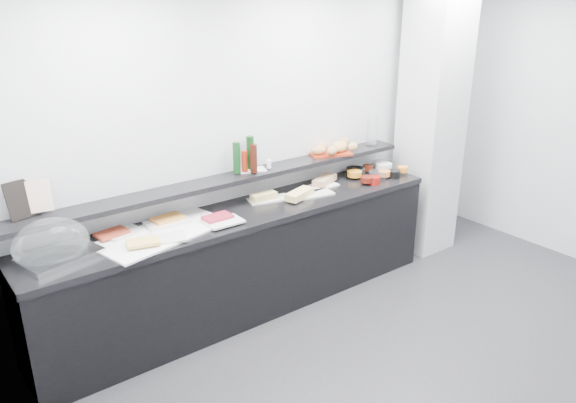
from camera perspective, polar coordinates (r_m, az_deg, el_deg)
ground at (r=4.37m, az=17.14°, el=-16.59°), size 5.00×5.00×0.00m
back_wall at (r=5.05m, az=0.29°, el=6.60°), size 5.00×0.02×2.70m
column at (r=5.84m, az=14.34°, el=7.91°), size 0.50×0.50×2.70m
buffet_cabinet at (r=4.77m, az=-4.24°, el=-6.27°), size 3.60×0.60×0.85m
counter_top at (r=4.58m, az=-4.39°, el=-1.25°), size 3.62×0.62×0.05m
wall_shelf at (r=4.63m, az=-5.66°, el=2.33°), size 3.60×0.25×0.04m
cloche_base at (r=4.05m, az=-22.14°, el=-5.19°), size 0.56×0.44×0.04m
cloche_dome at (r=4.01m, az=-22.94°, el=-3.94°), size 0.52×0.36×0.34m
linen_runner at (r=4.23m, az=-12.57°, el=-3.15°), size 1.06×0.67×0.01m
platter_meat_a at (r=4.27m, az=-16.32°, el=-3.07°), size 0.30×0.24×0.01m
food_meat_a at (r=4.24m, az=-17.47°, el=-3.08°), size 0.24×0.17×0.02m
platter_salmon at (r=4.37m, az=-12.11°, el=-2.09°), size 0.34×0.24×0.01m
food_salmon at (r=4.40m, az=-12.11°, el=-1.67°), size 0.24×0.16×0.02m
platter_cheese at (r=4.10m, az=-12.21°, el=-3.67°), size 0.31×0.25×0.01m
food_cheese at (r=4.04m, az=-14.51°, el=-4.01°), size 0.25×0.20×0.02m
platter_meat_b at (r=4.31m, az=-6.51°, el=-2.06°), size 0.28×0.19×0.01m
food_meat_b at (r=4.36m, az=-7.16°, el=-1.58°), size 0.22×0.14×0.02m
sandwich_plate_left at (r=4.79m, az=-1.94°, el=0.22°), size 0.38×0.24×0.01m
sandwich_food_left at (r=4.75m, az=-2.49°, el=0.51°), size 0.23×0.10×0.06m
tongs_left at (r=4.76m, az=-2.29°, el=0.27°), size 0.16×0.03×0.01m
sandwich_plate_mid at (r=4.90m, az=2.39°, el=0.72°), size 0.41×0.23×0.01m
sandwich_food_mid at (r=4.80m, az=1.18°, el=0.75°), size 0.32×0.20×0.06m
tongs_mid at (r=4.77m, az=0.90°, el=0.30°), size 0.15×0.06×0.01m
sandwich_plate_right at (r=5.09m, az=3.07°, el=1.47°), size 0.40×0.19×0.01m
sandwich_food_right at (r=5.16m, az=3.74°, el=2.20°), size 0.31×0.22×0.06m
tongs_right at (r=5.14m, az=4.14°, el=1.81°), size 0.16×0.03×0.01m
bowl_glass_fruit at (r=5.47m, az=6.91°, el=3.04°), size 0.20×0.20×0.07m
fill_glass_fruit at (r=5.36m, az=6.76°, el=2.83°), size 0.15×0.15×0.05m
bowl_black_jam at (r=5.48m, az=6.76°, el=3.08°), size 0.20×0.20×0.07m
fill_black_jam at (r=5.56m, az=8.11°, el=3.43°), size 0.13×0.13×0.05m
bowl_glass_cream at (r=5.71m, az=9.61°, el=3.69°), size 0.26×0.26×0.07m
fill_glass_cream at (r=5.64m, az=9.69°, el=3.59°), size 0.19×0.19×0.05m
bowl_red_jam at (r=5.24m, az=8.74°, el=2.16°), size 0.13×0.13×0.07m
fill_red_jam at (r=5.22m, az=8.03°, el=2.25°), size 0.13×0.13×0.05m
bowl_glass_salmon at (r=5.39m, az=9.09°, el=2.67°), size 0.20×0.20×0.07m
fill_glass_salmon at (r=5.41m, az=9.76°, el=2.84°), size 0.14×0.14×0.05m
bowl_black_fruit at (r=5.45m, az=10.69°, el=2.77°), size 0.15×0.15×0.07m
fill_black_fruit at (r=5.57m, az=11.58°, el=3.24°), size 0.11×0.11×0.05m
framed_print at (r=4.13m, az=-25.49°, el=0.19°), size 0.21×0.12×0.26m
print_art at (r=4.14m, az=-24.18°, el=0.47°), size 0.20×0.08×0.22m
condiment_tray at (r=4.76m, az=-3.66°, el=3.22°), size 0.26×0.20×0.01m
bottle_green_a at (r=4.63m, az=-5.25°, el=4.46°), size 0.08×0.08×0.26m
bottle_brown at (r=4.64m, az=-3.51°, el=4.38°), size 0.07×0.07×0.24m
bottle_green_b at (r=4.74m, az=-3.86°, el=4.99°), size 0.09×0.09×0.28m
bottle_hot at (r=4.67m, az=-4.43°, el=4.11°), size 0.05×0.05×0.18m
shaker_salt at (r=4.70m, az=-3.48°, el=3.54°), size 0.04×0.04×0.07m
shaker_pepper at (r=4.77m, az=-1.95°, el=3.83°), size 0.04×0.04×0.07m
bread_tray at (r=5.26m, az=4.19°, el=4.97°), size 0.44×0.38×0.02m
bread_roll_nw at (r=5.26m, az=3.47°, el=5.58°), size 0.14×0.09×0.08m
bread_roll_ne at (r=5.43m, az=5.73°, el=6.01°), size 0.15×0.13×0.08m
bread_roll_sw at (r=5.13m, az=4.51°, el=5.17°), size 0.15×0.12×0.08m
bread_roll_s at (r=5.23m, az=5.31°, el=5.45°), size 0.18×0.14×0.08m
bread_roll_se at (r=5.29m, az=6.60°, el=5.58°), size 0.14×0.11×0.08m
bread_roll_midw at (r=5.14m, az=3.14°, el=5.22°), size 0.17×0.14×0.08m
bread_roll_mide at (r=5.31m, az=5.31°, el=5.66°), size 0.17×0.12×0.08m
carafe at (r=5.53m, az=8.54°, el=7.09°), size 0.12×0.12×0.30m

